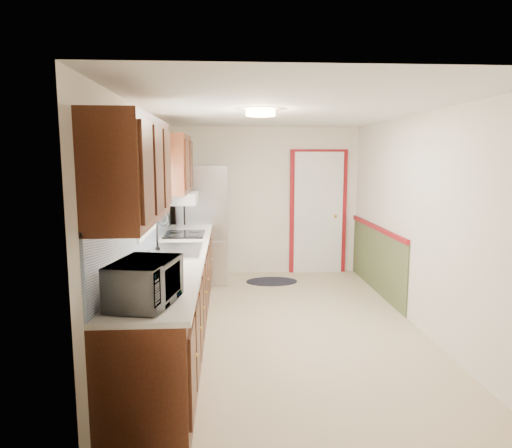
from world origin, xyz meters
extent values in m
cube|color=tan|center=(0.00, 0.00, 0.00)|extent=(3.20, 5.20, 0.12)
cube|color=white|center=(0.00, 0.00, 2.40)|extent=(3.20, 5.20, 0.12)
cube|color=silver|center=(0.00, 2.50, 1.20)|extent=(3.20, 0.10, 2.40)
cube|color=silver|center=(0.00, -2.50, 1.20)|extent=(3.20, 0.10, 2.40)
cube|color=silver|center=(-1.50, 0.00, 1.20)|extent=(0.10, 5.20, 2.40)
cube|color=silver|center=(1.50, 0.00, 1.20)|extent=(0.10, 5.20, 2.40)
cube|color=#3B190D|center=(-1.20, -0.30, 0.45)|extent=(0.60, 4.00, 0.90)
cube|color=silver|center=(-1.19, -0.30, 0.92)|extent=(0.63, 4.00, 0.04)
cube|color=#5080C3|center=(-1.49, -0.30, 1.22)|extent=(0.02, 4.00, 0.55)
cube|color=#3B190D|center=(-1.32, -1.60, 1.83)|extent=(0.35, 1.40, 0.75)
cube|color=#3B190D|center=(-1.32, 1.10, 1.83)|extent=(0.35, 1.20, 0.75)
cube|color=white|center=(-1.49, -0.20, 1.62)|extent=(0.02, 1.00, 0.90)
cube|color=#B45021|center=(-1.44, -0.20, 1.97)|extent=(0.05, 1.12, 0.24)
cube|color=#B7B7BC|center=(-1.19, -0.20, 0.95)|extent=(0.52, 0.82, 0.02)
cube|color=white|center=(-1.27, 1.15, 1.38)|extent=(0.45, 0.60, 0.15)
cube|color=maroon|center=(0.85, 2.47, 1.00)|extent=(0.94, 0.05, 2.08)
cube|color=white|center=(0.85, 2.44, 1.00)|extent=(0.80, 0.04, 2.00)
cube|color=#495630|center=(1.49, 1.35, 0.45)|extent=(0.02, 2.30, 0.90)
cube|color=maroon|center=(1.48, 1.35, 0.92)|extent=(0.04, 2.30, 0.06)
cylinder|color=#FFD88C|center=(-0.30, -0.20, 2.36)|extent=(0.30, 0.30, 0.06)
imported|color=white|center=(-1.20, -1.95, 1.12)|extent=(0.40, 0.59, 0.37)
cube|color=#B7B7BC|center=(-1.02, 2.05, 0.90)|extent=(0.75, 0.70, 1.79)
cylinder|color=black|center=(-1.27, 1.66, 0.81)|extent=(0.02, 0.02, 1.25)
ellipsoid|color=black|center=(0.03, 1.90, 0.01)|extent=(0.79, 0.51, 0.01)
cube|color=black|center=(-1.19, 0.79, 0.95)|extent=(0.49, 0.59, 0.02)
camera|label=1|loc=(-0.65, -4.93, 1.92)|focal=32.00mm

